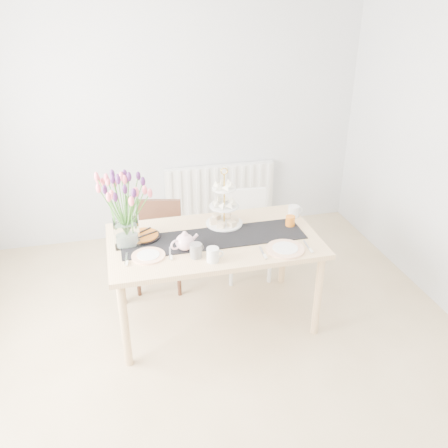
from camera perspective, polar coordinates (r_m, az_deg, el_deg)
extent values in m
plane|color=tan|center=(3.57, -0.10, -17.26)|extent=(4.50, 4.50, 0.00)
plane|color=#B5B7BA|center=(4.92, -6.52, 12.79)|extent=(4.00, 0.00, 4.00)
cube|color=white|center=(5.22, -0.50, 3.95)|extent=(1.20, 0.08, 0.60)
cube|color=tan|center=(3.63, -1.25, -2.03)|extent=(1.60, 0.90, 0.04)
cylinder|color=tan|center=(3.46, -11.86, -11.82)|extent=(0.06, 0.06, 0.71)
cylinder|color=tan|center=(3.74, 11.23, -8.47)|extent=(0.06, 0.06, 0.71)
cylinder|color=tan|center=(4.09, -12.47, -5.26)|extent=(0.06, 0.06, 0.71)
cylinder|color=tan|center=(4.33, 7.16, -2.87)|extent=(0.06, 0.06, 0.71)
cube|color=#391F14|center=(4.27, -7.78, -2.76)|extent=(0.46, 0.46, 0.04)
cube|color=#391F14|center=(4.33, -7.69, 0.69)|extent=(0.38, 0.13, 0.36)
cylinder|color=#391F14|center=(4.26, -10.30, -6.35)|extent=(0.04, 0.04, 0.37)
cylinder|color=#391F14|center=(4.21, -5.44, -6.40)|extent=(0.04, 0.04, 0.37)
cylinder|color=#391F14|center=(4.56, -9.62, -3.87)|extent=(0.04, 0.04, 0.37)
cylinder|color=#391F14|center=(4.51, -5.09, -3.89)|extent=(0.04, 0.04, 0.37)
cube|color=white|center=(4.39, 2.82, -1.45)|extent=(0.43, 0.43, 0.04)
cube|color=white|center=(4.45, 2.43, 1.99)|extent=(0.40, 0.07, 0.38)
cylinder|color=white|center=(4.31, 0.88, -5.24)|extent=(0.04, 0.04, 0.39)
cylinder|color=white|center=(4.38, 5.54, -4.83)|extent=(0.04, 0.04, 0.39)
cylinder|color=white|center=(4.62, 0.13, -2.89)|extent=(0.04, 0.04, 0.39)
cylinder|color=white|center=(4.68, 4.49, -2.54)|extent=(0.04, 0.04, 0.39)
cube|color=black|center=(3.62, -1.25, -1.70)|extent=(1.40, 0.35, 0.01)
cube|color=silver|center=(3.58, -11.65, -1.06)|extent=(0.18, 0.18, 0.18)
cylinder|color=gold|center=(3.74, 0.02, 2.88)|extent=(0.01, 0.01, 0.43)
cylinder|color=white|center=(3.82, 0.02, 0.11)|extent=(0.30, 0.30, 0.01)
cylinder|color=white|center=(3.76, 0.02, 2.20)|extent=(0.24, 0.24, 0.01)
cylinder|color=white|center=(3.70, 0.02, 4.28)|extent=(0.19, 0.19, 0.01)
cylinder|color=silver|center=(3.99, 8.37, 1.54)|extent=(0.10, 0.10, 0.09)
cylinder|color=black|center=(3.68, -9.72, -1.53)|extent=(0.26, 0.26, 0.02)
cylinder|color=orange|center=(3.67, -9.74, -1.31)|extent=(0.23, 0.23, 0.01)
cylinder|color=slate|center=(3.36, -3.39, -3.22)|extent=(0.12, 0.12, 0.10)
cylinder|color=silver|center=(3.31, -1.36, -3.72)|extent=(0.09, 0.09, 0.10)
cylinder|color=orange|center=(3.82, 7.97, 0.33)|extent=(0.10, 0.10, 0.09)
cylinder|color=white|center=(3.43, -9.09, -3.80)|extent=(0.27, 0.27, 0.01)
cylinder|color=white|center=(3.50, 7.37, -3.00)|extent=(0.30, 0.30, 0.01)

